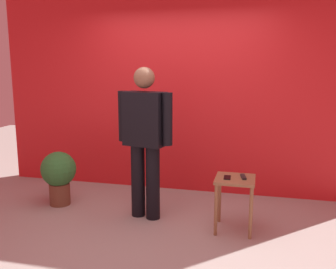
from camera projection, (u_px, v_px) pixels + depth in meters
ground_plane at (147, 236)px, 3.97m from camera, size 12.00×12.00×0.00m
back_wall_red at (180, 75)px, 5.21m from camera, size 5.20×0.12×3.23m
standing_person at (145, 135)px, 4.29m from camera, size 0.69×0.33×1.74m
side_table at (235, 189)px, 4.03m from camera, size 0.42×0.42×0.59m
cell_phone at (227, 177)px, 4.01m from camera, size 0.08×0.15×0.01m
tv_remote at (243, 177)px, 4.02m from camera, size 0.08×0.18×0.02m
potted_plant at (59, 174)px, 4.79m from camera, size 0.44×0.44×0.69m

